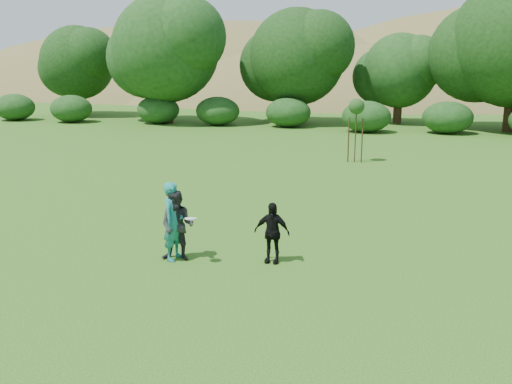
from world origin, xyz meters
TOP-DOWN VIEW (x-y plane):
  - ground at (0.00, 0.00)m, footprint 120.00×120.00m
  - player_teal at (-1.27, 0.42)m, footprint 0.53×0.72m
  - player_grey at (-1.17, 0.39)m, footprint 0.85×0.68m
  - player_black at (0.96, 0.81)m, footprint 0.84×0.37m
  - frisbee at (-0.76, 0.18)m, footprint 0.27×0.27m
  - sapling at (1.56, 14.37)m, footprint 0.70×0.70m
  - hillside at (-0.56, 68.45)m, footprint 150.00×72.00m
  - tree_row at (3.23, 28.68)m, footprint 53.92×10.38m

SIDE VIEW (x-z plane):
  - hillside at x=-0.56m, z-range -37.97..14.03m
  - ground at x=0.00m, z-range 0.00..0.00m
  - player_black at x=0.96m, z-range 0.00..1.42m
  - player_grey at x=-1.17m, z-range 0.00..1.65m
  - player_teal at x=-1.27m, z-range 0.00..1.84m
  - frisbee at x=-0.76m, z-range 1.05..1.11m
  - sapling at x=1.56m, z-range 0.99..3.84m
  - tree_row at x=3.23m, z-range 0.06..9.69m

